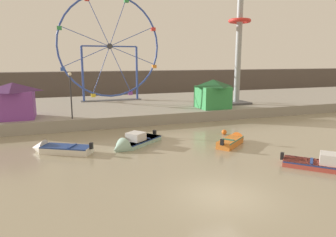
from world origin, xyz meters
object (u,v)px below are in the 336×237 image
object	(u,v)px
ferris_wheel_blue_frame	(110,48)
promenade_lamp_near	(71,89)
carnival_booth_green_kiosk	(213,93)
motorboat_white_red_stripe	(57,149)
mooring_buoy_orange	(224,132)
motorboat_orange_hull	(233,140)
drop_tower_steel_tower	(239,45)
carnival_booth_purple_stall	(14,100)
motorboat_seafoam	(132,143)

from	to	relation	value
ferris_wheel_blue_frame	promenade_lamp_near	size ratio (longest dim) A/B	3.23
carnival_booth_green_kiosk	promenade_lamp_near	world-z (taller)	promenade_lamp_near
motorboat_white_red_stripe	mooring_buoy_orange	world-z (taller)	motorboat_white_red_stripe
motorboat_orange_hull	drop_tower_steel_tower	size ratio (longest dim) A/B	0.25
motorboat_white_red_stripe	mooring_buoy_orange	xyz separation A→B (m)	(13.71, 0.59, -0.05)
drop_tower_steel_tower	carnival_booth_purple_stall	size ratio (longest dim) A/B	3.87
ferris_wheel_blue_frame	carnival_booth_purple_stall	world-z (taller)	ferris_wheel_blue_frame
drop_tower_steel_tower	mooring_buoy_orange	size ratio (longest dim) A/B	33.23
motorboat_seafoam	carnival_booth_purple_stall	world-z (taller)	carnival_booth_purple_stall
promenade_lamp_near	drop_tower_steel_tower	bearing A→B (deg)	10.01
promenade_lamp_near	mooring_buoy_orange	size ratio (longest dim) A/B	9.60
motorboat_white_red_stripe	promenade_lamp_near	distance (m)	7.83
carnival_booth_green_kiosk	carnival_booth_purple_stall	bearing A→B (deg)	179.46
ferris_wheel_blue_frame	drop_tower_steel_tower	world-z (taller)	drop_tower_steel_tower
carnival_booth_green_kiosk	promenade_lamp_near	size ratio (longest dim) A/B	0.85
motorboat_white_red_stripe	drop_tower_steel_tower	world-z (taller)	drop_tower_steel_tower
promenade_lamp_near	mooring_buoy_orange	xyz separation A→B (m)	(12.31, -6.24, -3.60)
promenade_lamp_near	motorboat_orange_hull	bearing A→B (deg)	-38.85
mooring_buoy_orange	motorboat_orange_hull	bearing A→B (deg)	-107.74
motorboat_white_red_stripe	carnival_booth_purple_stall	bearing A→B (deg)	-37.87
motorboat_white_red_stripe	mooring_buoy_orange	bearing A→B (deg)	-147.65
ferris_wheel_blue_frame	carnival_booth_purple_stall	distance (m)	15.29
motorboat_seafoam	mooring_buoy_orange	bearing A→B (deg)	149.06
motorboat_white_red_stripe	ferris_wheel_blue_frame	distance (m)	21.24
promenade_lamp_near	carnival_booth_green_kiosk	bearing A→B (deg)	5.17
mooring_buoy_orange	drop_tower_steel_tower	bearing A→B (deg)	53.23
carnival_booth_purple_stall	promenade_lamp_near	world-z (taller)	promenade_lamp_near
motorboat_seafoam	ferris_wheel_blue_frame	world-z (taller)	ferris_wheel_blue_frame
motorboat_orange_hull	drop_tower_steel_tower	distance (m)	16.95
ferris_wheel_blue_frame	carnival_booth_green_kiosk	size ratio (longest dim) A/B	3.81
motorboat_seafoam	carnival_booth_purple_stall	distance (m)	12.88
carnival_booth_green_kiosk	motorboat_seafoam	bearing A→B (deg)	-141.98
drop_tower_steel_tower	promenade_lamp_near	bearing A→B (deg)	-169.99
motorboat_white_red_stripe	carnival_booth_green_kiosk	xyz separation A→B (m)	(16.56, 8.21, 2.48)
motorboat_seafoam	carnival_booth_green_kiosk	world-z (taller)	carnival_booth_green_kiosk
carnival_booth_green_kiosk	motorboat_white_red_stripe	bearing A→B (deg)	-152.92
drop_tower_steel_tower	carnival_booth_green_kiosk	bearing A→B (deg)	-154.66
motorboat_orange_hull	carnival_booth_purple_stall	world-z (taller)	carnival_booth_purple_stall
motorboat_seafoam	motorboat_orange_hull	xyz separation A→B (m)	(7.49, -1.95, 0.02)
carnival_booth_green_kiosk	mooring_buoy_orange	bearing A→B (deg)	-109.83
motorboat_white_red_stripe	motorboat_orange_hull	distance (m)	12.99
ferris_wheel_blue_frame	mooring_buoy_orange	bearing A→B (deg)	-69.29
promenade_lamp_near	motorboat_white_red_stripe	bearing A→B (deg)	-101.57
carnival_booth_purple_stall	mooring_buoy_orange	world-z (taller)	carnival_booth_purple_stall
motorboat_white_red_stripe	ferris_wheel_blue_frame	xyz separation A→B (m)	(6.91, 18.56, 7.66)
motorboat_white_red_stripe	carnival_booth_green_kiosk	bearing A→B (deg)	-123.77
motorboat_orange_hull	motorboat_seafoam	bearing A→B (deg)	127.97
ferris_wheel_blue_frame	carnival_booth_purple_stall	bearing A→B (deg)	-136.52
motorboat_seafoam	ferris_wheel_blue_frame	size ratio (longest dim) A/B	0.34
carnival_booth_purple_stall	mooring_buoy_orange	bearing A→B (deg)	-24.61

